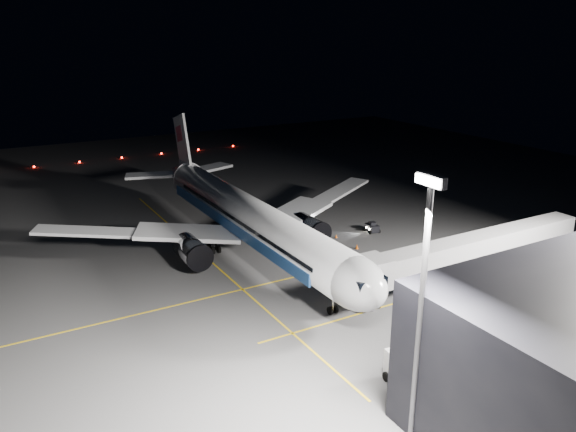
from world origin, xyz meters
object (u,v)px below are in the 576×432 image
at_px(airliner, 247,216).
at_px(jet_bridge, 464,249).
at_px(service_truck, 411,376).
at_px(baggage_tug, 372,227).
at_px(safety_cone_a, 357,247).
at_px(floodlight_mast_south, 422,291).
at_px(safety_cone_c, 336,236).
at_px(safety_cone_b, 357,247).

relative_size(airliner, jet_bridge, 1.79).
distance_m(jet_bridge, service_truck, 24.43).
bearing_deg(baggage_tug, safety_cone_a, -44.23).
bearing_deg(floodlight_mast_south, safety_cone_c, 152.97).
relative_size(jet_bridge, floodlight_mast_south, 1.66).
height_order(safety_cone_b, safety_cone_c, safety_cone_b).
height_order(baggage_tug, safety_cone_a, baggage_tug).
height_order(airliner, safety_cone_c, airliner).
height_order(service_truck, safety_cone_a, service_truck).
xyz_separation_m(floodlight_mast_south, safety_cone_b, (-34.00, 20.01, -12.03)).
bearing_deg(safety_cone_b, floodlight_mast_south, -30.48).
bearing_deg(jet_bridge, floodlight_mast_south, -53.21).
relative_size(airliner, safety_cone_a, 92.43).
bearing_deg(service_truck, safety_cone_b, 158.47).
height_order(jet_bridge, floodlight_mast_south, floodlight_mast_south).
relative_size(airliner, safety_cone_c, 114.91).
xyz_separation_m(baggage_tug, safety_cone_b, (4.65, -6.34, -0.41)).
xyz_separation_m(service_truck, safety_cone_a, (-29.52, 16.07, -1.22)).
xyz_separation_m(floodlight_mast_south, service_truck, (-4.48, 3.95, -10.82)).
bearing_deg(safety_cone_a, floodlight_mast_south, -30.48).
bearing_deg(service_truck, safety_cone_c, 162.22).
relative_size(floodlight_mast_south, service_truck, 3.50).
distance_m(jet_bridge, safety_cone_a, 17.04).
distance_m(jet_bridge, baggage_tug, 21.13).
height_order(jet_bridge, safety_cone_c, jet_bridge).
bearing_deg(airliner, baggage_tug, 83.21).
relative_size(jet_bridge, safety_cone_b, 50.25).
xyz_separation_m(service_truck, safety_cone_c, (-34.76, 16.07, -1.29)).
bearing_deg(safety_cone_b, service_truck, -28.55).
bearing_deg(service_truck, jet_bridge, 130.93).
bearing_deg(floodlight_mast_south, baggage_tug, 145.71).
height_order(service_truck, safety_cone_c, service_truck).
bearing_deg(baggage_tug, service_truck, -23.75).
bearing_deg(service_truck, floodlight_mast_south, -34.40).
bearing_deg(airliner, service_truck, -3.23).
height_order(safety_cone_a, safety_cone_b, safety_cone_b).
bearing_deg(floodlight_mast_south, airliner, 171.67).
bearing_deg(baggage_tug, airliner, -87.29).
xyz_separation_m(baggage_tug, safety_cone_c, (-0.58, -6.34, -0.49)).
xyz_separation_m(floodlight_mast_south, baggage_tug, (-38.65, 26.36, -11.62)).
xyz_separation_m(airliner, service_truck, (36.60, -2.07, -3.61)).
xyz_separation_m(jet_bridge, baggage_tug, (-20.65, 2.29, -3.83)).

